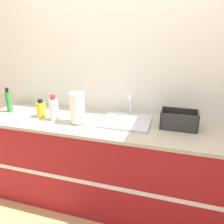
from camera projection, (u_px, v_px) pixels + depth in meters
ground_plane at (95, 222)px, 2.06m from camera, size 12.00×12.00×0.00m
wall_back at (116, 72)px, 2.25m from camera, size 4.86×0.06×2.60m
counter_cabinet at (106, 162)px, 2.21m from camera, size 2.49×0.69×0.88m
sink at (127, 120)px, 2.06m from camera, size 0.45×0.41×0.22m
paper_towel_roll at (77, 108)px, 1.99m from camera, size 0.14×0.14×0.29m
dish_rack at (179, 121)px, 1.92m from camera, size 0.32×0.20×0.15m
bottle_green at (9, 101)px, 2.30m from camera, size 0.06×0.06×0.26m
bottle_white_spray at (54, 109)px, 2.08m from camera, size 0.09×0.09×0.25m
bottle_yellow at (41, 109)px, 2.17m from camera, size 0.09×0.09×0.18m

